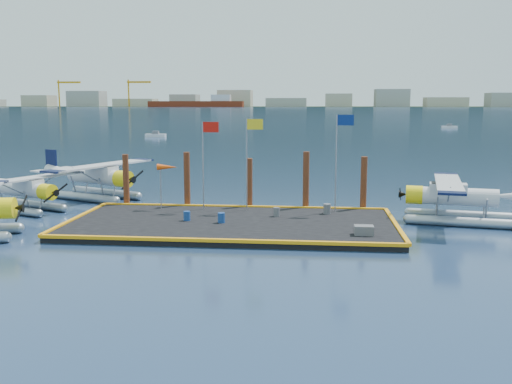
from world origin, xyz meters
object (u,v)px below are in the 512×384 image
seaplane_b (25,192)px  piling_2 (249,185)px  piling_0 (126,182)px  seaplane_d (454,199)px  flagpole_yellow (250,150)px  drum_3 (221,218)px  drum_4 (327,209)px  piling_1 (187,181)px  seaplane_c (98,179)px  piling_3 (306,182)px  flagpole_red (206,152)px  drum_0 (187,216)px  crate (364,230)px  windsock (167,168)px  piling_4 (364,185)px  flagpole_blue (339,148)px  drum_2 (276,212)px

seaplane_b → piling_2: piling_2 is taller
piling_0 → piling_2: 9.00m
seaplane_d → flagpole_yellow: flagpole_yellow is taller
drum_3 → piling_0: 9.97m
drum_3 → drum_4: (6.51, 3.48, 0.02)m
piling_0 → piling_1: size_ratio=0.95×
seaplane_c → drum_4: size_ratio=15.47×
piling_3 → piling_2: bearing=180.0°
piling_0 → flagpole_red: bearing=-14.5°
drum_4 → flagpole_red: (-8.23, 0.82, 3.66)m
seaplane_c → drum_4: 19.07m
seaplane_c → drum_0: bearing=69.2°
crate → windsock: bearing=152.5°
seaplane_c → seaplane_d: size_ratio=1.03×
piling_1 → piling_4: (12.50, 0.00, -0.10)m
seaplane_c → piling_4: bearing=103.8°
drum_0 → piling_1: size_ratio=0.14×
drum_4 → flagpole_yellow: bearing=171.1°
drum_0 → piling_0: 7.99m
drum_4 → flagpole_red: 9.05m
flagpole_yellow → crate: bearing=-43.2°
crate → flagpole_yellow: 10.53m
drum_4 → seaplane_c: bearing=160.9°
flagpole_red → flagpole_blue: 8.99m
seaplane_b → drum_0: 13.15m
seaplane_c → flagpole_yellow: (12.77, -5.40, 2.86)m
seaplane_c → piling_3: piling_3 is taller
crate → flagpole_blue: bearing=99.7°
drum_3 → piling_4: 10.90m
drum_2 → flagpole_yellow: bearing=135.0°
piling_1 → piling_4: piling_1 is taller
seaplane_c → drum_0: (9.24, -9.26, -0.95)m
drum_4 → crate: 6.19m
seaplane_c → flagpole_red: bearing=85.3°
piling_3 → crate: bearing=-68.1°
crate → piling_1: piling_1 is taller
seaplane_b → windsock: (10.34, 0.01, 1.81)m
drum_0 → piling_4: (11.32, 5.47, 1.30)m
seaplane_d → flagpole_red: size_ratio=1.67×
seaplane_b → windsock: 10.50m
flagpole_red → piling_2: flagpole_red is taller
flagpole_yellow → piling_0: size_ratio=1.55×
flagpole_red → flagpole_blue: bearing=-0.0°
drum_2 → seaplane_b: bearing=173.8°
flagpole_red → seaplane_c: bearing=151.1°
drum_3 → drum_0: bearing=169.0°
piling_3 → flagpole_blue: bearing=-36.1°
windsock → piling_2: 5.90m
seaplane_b → seaplane_c: bearing=172.4°
seaplane_d → piling_2: bearing=89.8°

